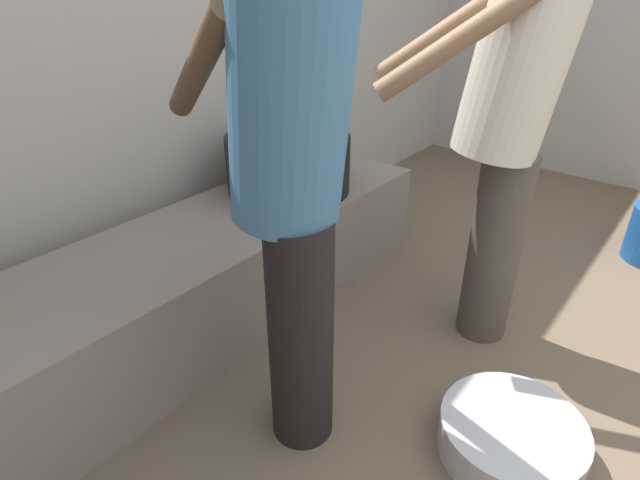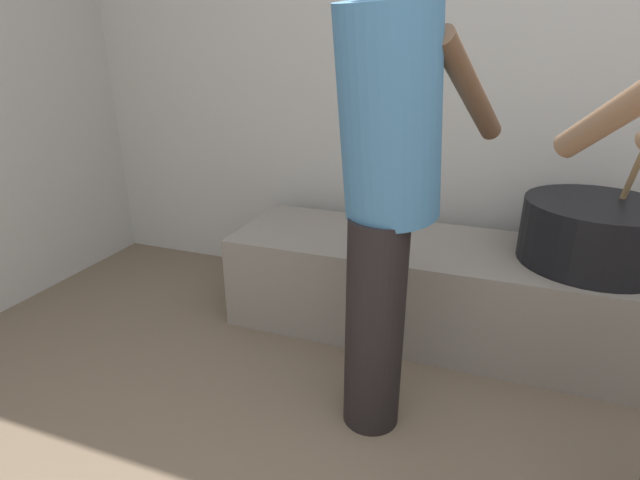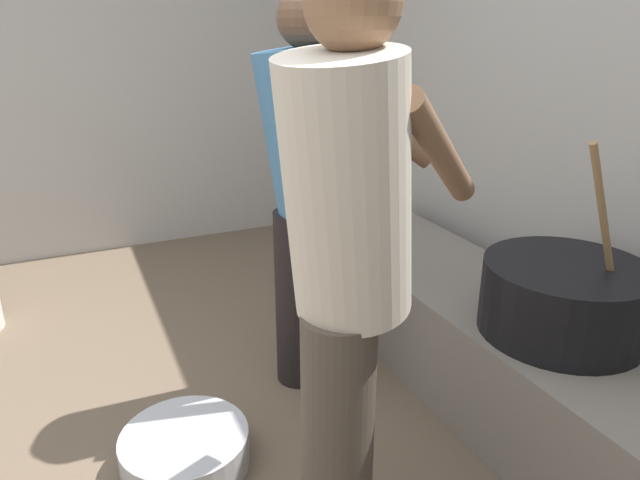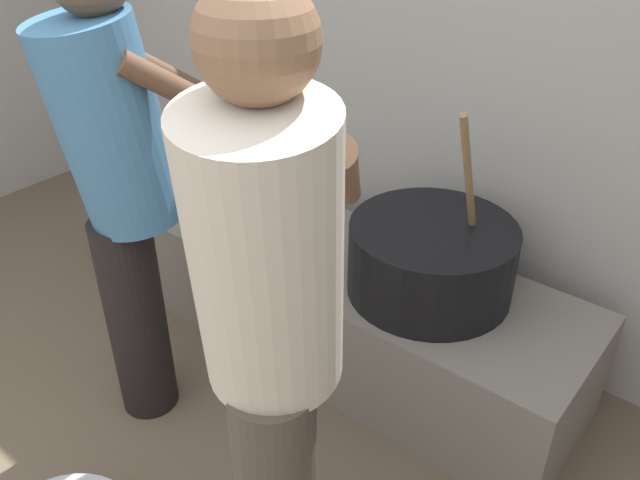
# 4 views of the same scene
# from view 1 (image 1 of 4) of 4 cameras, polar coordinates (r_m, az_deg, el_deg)

# --- Properties ---
(block_enclosure_rear) EXTENTS (5.38, 0.20, 2.37)m
(block_enclosure_rear) POSITION_cam_1_polar(r_m,az_deg,el_deg) (2.49, -17.22, 22.86)
(block_enclosure_rear) COLOR #ADA8A0
(block_enclosure_rear) RESTS_ON ground_plane
(hearth_ledge) EXTENTS (2.15, 0.60, 0.44)m
(hearth_ledge) POSITION_cam_1_polar(r_m,az_deg,el_deg) (2.23, -11.41, -3.53)
(hearth_ledge) COLOR slate
(hearth_ledge) RESTS_ON ground_plane
(cooking_pot_main) EXTENTS (0.57, 0.57, 0.71)m
(cooking_pot_main) POSITION_cam_1_polar(r_m,az_deg,el_deg) (2.38, -3.54, 8.55)
(cooking_pot_main) COLOR black
(cooking_pot_main) RESTS_ON hearth_ledge
(cook_in_cream_shirt) EXTENTS (0.64, 0.73, 1.62)m
(cook_in_cream_shirt) POSITION_cam_1_polar(r_m,az_deg,el_deg) (1.92, 20.33, 13.16)
(cook_in_cream_shirt) COLOR #4C4238
(cook_in_cream_shirt) RESTS_ON ground_plane
(cook_in_blue_shirt) EXTENTS (0.52, 0.73, 1.60)m
(cook_in_blue_shirt) POSITION_cam_1_polar(r_m,az_deg,el_deg) (1.34, -3.27, 7.93)
(cook_in_blue_shirt) COLOR black
(cook_in_blue_shirt) RESTS_ON ground_plane
(metal_mixing_bowl) EXTENTS (0.45, 0.45, 0.13)m
(metal_mixing_bowl) POSITION_cam_1_polar(r_m,az_deg,el_deg) (1.84, 20.44, -19.86)
(metal_mixing_bowl) COLOR #B7B7BC
(metal_mixing_bowl) RESTS_ON ground_plane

